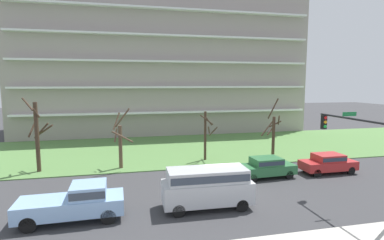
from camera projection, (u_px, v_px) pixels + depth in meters
ground at (219, 194)px, 19.81m from camera, size 160.00×160.00×0.00m
grass_lawn_strip at (181, 148)px, 33.36m from camera, size 80.00×16.00×0.08m
apartment_building at (163, 65)px, 46.49m from camera, size 40.92×14.61×20.17m
tree_far_left at (37, 135)px, 24.22m from camera, size 2.18×2.19×6.15m
tree_left at (120, 142)px, 25.32m from camera, size 1.74×1.99×5.16m
tree_center at (206, 134)px, 28.00m from camera, size 1.65×1.70×4.65m
tree_right at (273, 133)px, 29.11m from camera, size 1.90×1.74×5.81m
pickup_blue_near_left at (76, 202)px, 15.89m from camera, size 5.45×2.13×1.95m
sedan_green_center_left at (266, 166)px, 23.12m from camera, size 4.49×2.03×1.57m
van_silver_center_right at (207, 185)px, 17.41m from camera, size 5.24×2.12×2.36m
sedan_red_near_right at (328, 162)px, 24.31m from camera, size 4.40×1.80×1.57m
traffic_signal_mast at (361, 145)px, 16.36m from camera, size 0.90×5.70×5.66m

